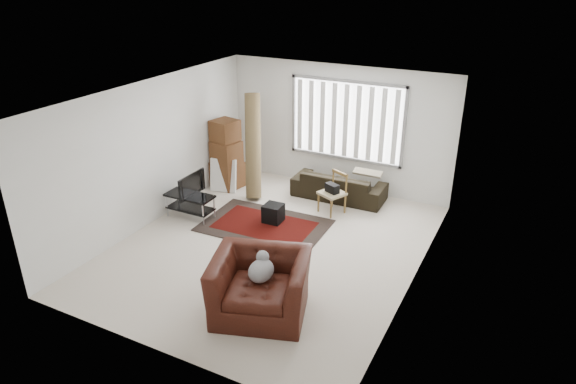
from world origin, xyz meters
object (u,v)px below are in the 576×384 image
(sofa, at_px, (339,181))
(moving_boxes, at_px, (226,157))
(side_chair, at_px, (333,191))
(tv_stand, at_px, (190,201))
(armchair, at_px, (260,282))

(sofa, bearing_deg, moving_boxes, 11.41)
(moving_boxes, relative_size, side_chair, 1.83)
(moving_boxes, xyz_separation_m, side_chair, (2.58, -0.15, -0.25))
(tv_stand, distance_m, sofa, 3.12)
(tv_stand, bearing_deg, armchair, -35.96)
(armchair, bearing_deg, side_chair, 77.23)
(moving_boxes, distance_m, sofa, 2.52)
(tv_stand, bearing_deg, sofa, 44.02)
(tv_stand, height_order, side_chair, side_chair)
(tv_stand, relative_size, sofa, 0.49)
(tv_stand, xyz_separation_m, moving_boxes, (-0.20, 1.62, 0.36))
(moving_boxes, bearing_deg, side_chair, -3.22)
(tv_stand, xyz_separation_m, side_chair, (2.38, 1.47, 0.11))
(side_chair, bearing_deg, armchair, -59.78)
(tv_stand, distance_m, moving_boxes, 1.67)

